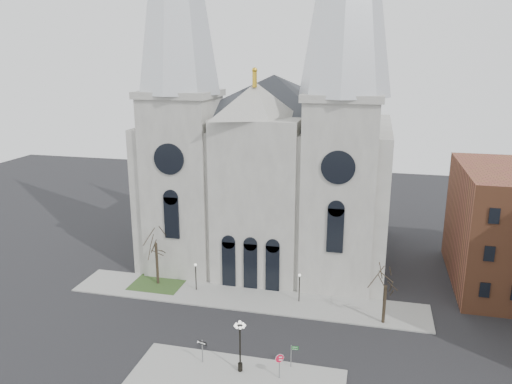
% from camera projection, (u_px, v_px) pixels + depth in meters
% --- Properties ---
extents(ground, '(160.00, 160.00, 0.00)m').
position_uv_depth(ground, '(215.00, 353.00, 45.60)').
color(ground, black).
rests_on(ground, ground).
extents(sidewalk_far, '(40.00, 6.00, 0.14)m').
position_uv_depth(sidewalk_far, '(245.00, 298.00, 55.90)').
color(sidewalk_far, gray).
rests_on(sidewalk_far, ground).
extents(grass_patch, '(6.00, 5.00, 0.18)m').
position_uv_depth(grass_patch, '(158.00, 284.00, 59.32)').
color(grass_patch, '#2E4C20').
rests_on(grass_patch, ground).
extents(cathedral, '(33.00, 26.66, 54.00)m').
position_uv_depth(cathedral, '(269.00, 121.00, 62.22)').
color(cathedral, gray).
rests_on(cathedral, ground).
extents(tree_left, '(3.20, 3.20, 7.50)m').
position_uv_depth(tree_left, '(156.00, 240.00, 57.89)').
color(tree_left, black).
rests_on(tree_left, ground).
extents(tree_right, '(3.20, 3.20, 6.00)m').
position_uv_depth(tree_right, '(386.00, 283.00, 49.48)').
color(tree_right, black).
rests_on(tree_right, ground).
extents(ped_lamp_left, '(0.32, 0.32, 3.26)m').
position_uv_depth(ped_lamp_left, '(196.00, 272.00, 57.14)').
color(ped_lamp_left, black).
rests_on(ped_lamp_left, sidewalk_far).
extents(ped_lamp_right, '(0.32, 0.32, 3.26)m').
position_uv_depth(ped_lamp_right, '(299.00, 283.00, 54.42)').
color(ped_lamp_right, black).
rests_on(ped_lamp_right, sidewalk_far).
extents(stop_sign, '(0.82, 0.19, 2.29)m').
position_uv_depth(stop_sign, '(279.00, 361.00, 41.38)').
color(stop_sign, slate).
rests_on(stop_sign, sidewalk_near).
extents(globe_lamp, '(1.32, 1.32, 4.80)m').
position_uv_depth(globe_lamp, '(240.00, 340.00, 41.99)').
color(globe_lamp, black).
rests_on(globe_lamp, sidewalk_near).
extents(one_way_sign, '(0.94, 0.30, 2.20)m').
position_uv_depth(one_way_sign, '(202.00, 347.00, 43.58)').
color(one_way_sign, slate).
rests_on(one_way_sign, sidewalk_near).
extents(street_name_sign, '(0.67, 0.14, 2.09)m').
position_uv_depth(street_name_sign, '(292.00, 354.00, 43.02)').
color(street_name_sign, slate).
rests_on(street_name_sign, sidewalk_near).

